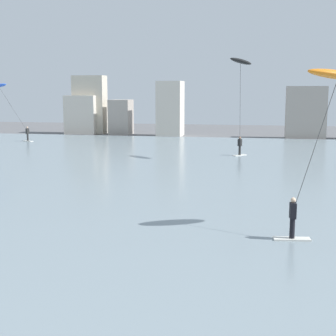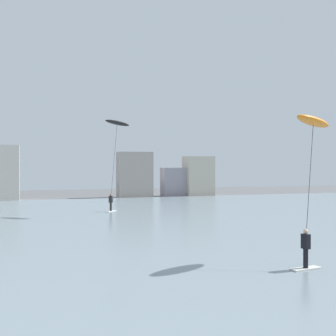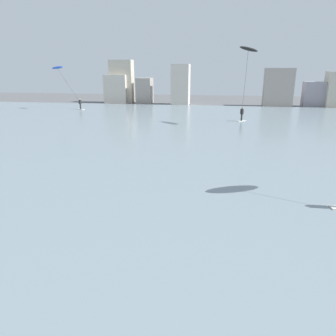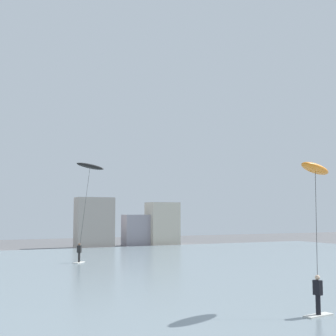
% 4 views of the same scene
% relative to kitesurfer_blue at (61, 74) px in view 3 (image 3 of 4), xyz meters
% --- Properties ---
extents(water_bay, '(84.00, 52.00, 0.10)m').
position_rel_kitesurfer_blue_xyz_m(water_bay, '(22.78, -17.20, -5.38)').
color(water_bay, gray).
rests_on(water_bay, ground).
extents(far_shore_buildings, '(42.42, 4.52, 7.69)m').
position_rel_kitesurfer_blue_xyz_m(far_shore_buildings, '(22.04, 11.07, -2.40)').
color(far_shore_buildings, beige).
rests_on(far_shore_buildings, ground).
extents(kitesurfer_blue, '(5.25, 1.71, 6.50)m').
position_rel_kitesurfer_blue_xyz_m(kitesurfer_blue, '(0.00, 0.00, 0.00)').
color(kitesurfer_blue, silver).
rests_on(kitesurfer_blue, water_bay).
extents(kitesurfer_black, '(2.35, 4.52, 8.46)m').
position_rel_kitesurfer_blue_xyz_m(kitesurfer_black, '(26.74, -10.01, 1.60)').
color(kitesurfer_black, silver).
rests_on(kitesurfer_black, water_bay).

